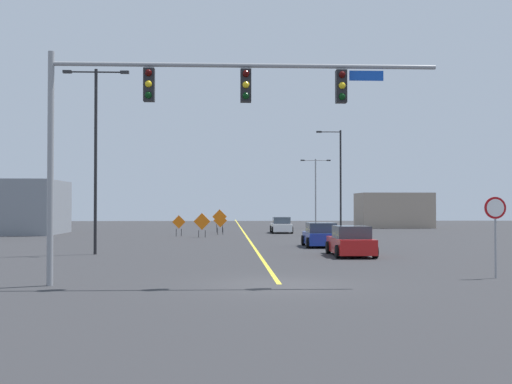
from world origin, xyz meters
TOP-DOWN VIEW (x-y plane):
  - ground at (0.00, 0.00)m, footprint 178.69×178.69m
  - road_centre_stripe at (0.00, 49.64)m, footprint 0.16×99.27m
  - traffic_signal_assembly at (-2.85, -0.02)m, footprint 12.32×0.44m
  - stop_sign at (7.58, 1.44)m, footprint 0.76×0.07m
  - street_lamp_mid_right at (-8.41, 13.30)m, footprint 3.38×0.24m
  - street_lamp_mid_left at (8.50, 53.19)m, footprint 3.42×0.24m
  - street_lamp_far_right at (7.99, 34.96)m, footprint 2.17×0.24m
  - construction_sign_left_lane at (-5.56, 33.27)m, footprint 1.08×0.29m
  - construction_sign_right_shoulder at (-2.29, 40.98)m, footprint 1.38×0.20m
  - construction_sign_right_lane at (-2.18, 36.29)m, footprint 1.19×0.26m
  - construction_sign_median_far at (-3.59, 31.30)m, footprint 1.34×0.25m
  - car_blue_passing at (4.07, 18.95)m, footprint 2.05×4.01m
  - car_red_distant at (4.52, 11.62)m, footprint 2.05×4.51m
  - car_white_mid at (3.42, 39.60)m, footprint 1.99×4.48m
  - roadside_building_east at (17.59, 53.80)m, footprint 8.09×5.79m

SIDE VIEW (x-z plane):
  - ground at x=0.00m, z-range 0.00..0.00m
  - road_centre_stripe at x=0.00m, z-range 0.00..0.01m
  - car_white_mid at x=3.42m, z-range -0.07..1.41m
  - car_red_distant at x=4.52m, z-range -0.06..1.45m
  - car_blue_passing at x=4.07m, z-range -0.04..1.43m
  - construction_sign_left_lane at x=-5.56m, z-range 0.22..1.95m
  - construction_sign_right_lane at x=-2.18m, z-range 0.23..2.06m
  - construction_sign_median_far at x=-3.59m, z-range 0.22..2.16m
  - construction_sign_right_shoulder at x=-2.29m, z-range 0.30..2.48m
  - stop_sign at x=7.58m, z-range 0.57..3.37m
  - roadside_building_east at x=17.59m, z-range 0.00..3.99m
  - street_lamp_mid_left at x=8.50m, z-range 0.74..8.58m
  - street_lamp_far_right at x=7.99m, z-range 0.45..9.46m
  - street_lamp_mid_right at x=-8.41m, z-range 0.76..10.33m
  - traffic_signal_assembly at x=-2.85m, z-range 2.01..9.34m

